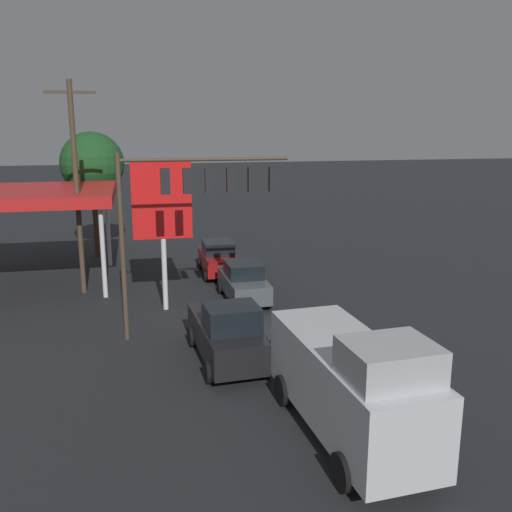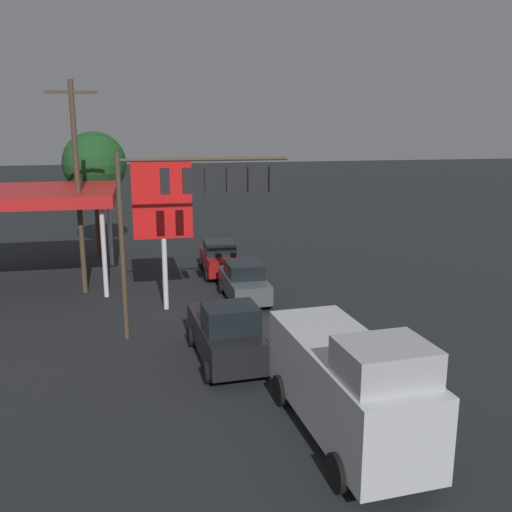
# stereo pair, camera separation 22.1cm
# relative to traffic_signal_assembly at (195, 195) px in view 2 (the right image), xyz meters

# --- Properties ---
(ground_plane) EXTENTS (200.00, 200.00, 0.00)m
(ground_plane) POSITION_rel_traffic_signal_assembly_xyz_m (-2.70, 0.89, -5.80)
(ground_plane) COLOR black
(traffic_signal_assembly) EXTENTS (6.74, 0.43, 7.47)m
(traffic_signal_assembly) POSITION_rel_traffic_signal_assembly_xyz_m (0.00, 0.00, 0.00)
(traffic_signal_assembly) COLOR #473828
(traffic_signal_assembly) RESTS_ON ground
(utility_pole) EXTENTS (2.40, 0.26, 10.58)m
(utility_pole) POSITION_rel_traffic_signal_assembly_xyz_m (5.12, -7.03, -0.22)
(utility_pole) COLOR #473828
(utility_pole) RESTS_ON ground
(gas_station_canopy) EXTENTS (10.22, 7.77, 5.14)m
(gas_station_canopy) POSITION_rel_traffic_signal_assembly_xyz_m (8.51, -9.29, -1.02)
(gas_station_canopy) COLOR red
(gas_station_canopy) RESTS_ON ground
(price_sign) EXTENTS (2.68, 0.27, 6.89)m
(price_sign) POSITION_rel_traffic_signal_assembly_xyz_m (1.14, -3.47, -0.91)
(price_sign) COLOR silver
(price_sign) RESTS_ON ground
(sedan_waiting) EXTENTS (2.08, 4.41, 1.93)m
(sedan_waiting) POSITION_rel_traffic_signal_assembly_xyz_m (-2.20, -9.20, -4.85)
(sedan_waiting) COLOR maroon
(sedan_waiting) RESTS_ON ground
(pickup_parked) EXTENTS (2.54, 5.32, 2.40)m
(pickup_parked) POSITION_rel_traffic_signal_assembly_xyz_m (-0.73, 3.11, -4.69)
(pickup_parked) COLOR black
(pickup_parked) RESTS_ON ground
(sedan_far) EXTENTS (2.17, 4.45, 1.93)m
(sedan_far) POSITION_rel_traffic_signal_assembly_xyz_m (-2.70, -4.02, -4.85)
(sedan_far) COLOR #474C51
(sedan_far) RESTS_ON ground
(delivery_truck) EXTENTS (2.95, 6.95, 3.58)m
(delivery_truck) POSITION_rel_traffic_signal_assembly_xyz_m (-3.21, 8.99, -4.11)
(delivery_truck) COLOR silver
(delivery_truck) RESTS_ON ground
(street_tree) EXTENTS (4.01, 4.01, 8.01)m
(street_tree) POSITION_rel_traffic_signal_assembly_xyz_m (4.87, -15.37, 0.17)
(street_tree) COLOR #4C331E
(street_tree) RESTS_ON ground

